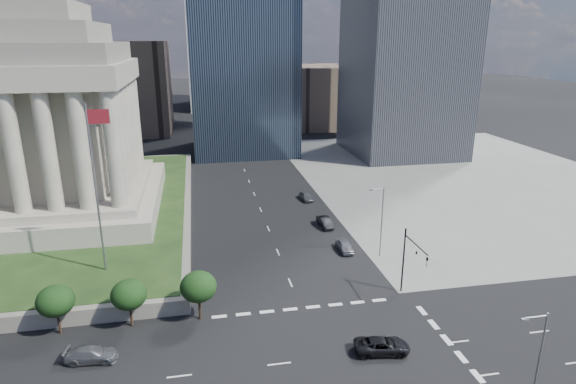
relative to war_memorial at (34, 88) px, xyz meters
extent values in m
plane|color=black|center=(34.00, 52.00, -21.40)|extent=(500.00, 500.00, 0.00)
cube|color=slate|center=(80.00, 12.00, -21.38)|extent=(68.00, 90.00, 0.03)
cylinder|color=slate|center=(12.00, -24.00, -9.50)|extent=(0.24, 0.24, 20.00)
cube|color=maroon|center=(13.20, -24.00, -1.00)|extent=(2.40, 0.05, 1.60)
cube|color=black|center=(36.00, 47.00, 8.60)|extent=(26.00, 26.00, 60.00)
cube|color=brown|center=(66.00, 82.00, -11.40)|extent=(20.00, 30.00, 20.00)
cube|color=brown|center=(4.00, 82.00, -7.40)|extent=(24.00, 30.00, 28.00)
cylinder|color=black|center=(46.50, -32.50, -17.40)|extent=(0.18, 0.18, 8.00)
cylinder|color=black|center=(46.50, -35.25, -14.20)|extent=(0.14, 5.50, 0.14)
cube|color=black|center=(46.50, -38.00, -15.00)|extent=(0.30, 0.30, 1.10)
cylinder|color=slate|center=(47.50, -54.00, -16.40)|extent=(0.16, 0.16, 10.00)
cylinder|color=slate|center=(46.60, -54.00, -11.60)|extent=(1.80, 0.12, 0.12)
cube|color=slate|center=(45.70, -54.00, -11.70)|extent=(0.50, 0.22, 0.14)
cylinder|color=slate|center=(47.50, -23.00, -16.40)|extent=(0.16, 0.16, 10.00)
cylinder|color=slate|center=(46.60, -23.00, -11.60)|extent=(1.80, 0.12, 0.12)
cube|color=slate|center=(45.70, -23.00, -11.70)|extent=(0.50, 0.22, 0.14)
imported|color=black|center=(39.91, -43.13, -20.67)|extent=(3.18, 5.58, 1.47)
imported|color=#4F5156|center=(13.01, -39.29, -20.71)|extent=(2.44, 4.97, 1.39)
imported|color=gray|center=(43.33, -20.29, -20.66)|extent=(4.36, 1.76, 1.48)
imported|color=black|center=(43.00, -10.89, -20.65)|extent=(4.67, 1.89, 1.51)
imported|color=#4C4F52|center=(43.00, 2.61, -20.66)|extent=(4.51, 2.17, 1.48)
camera|label=1|loc=(23.75, -79.82, 7.12)|focal=30.00mm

